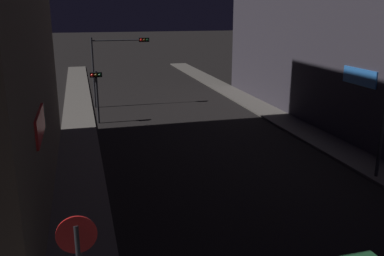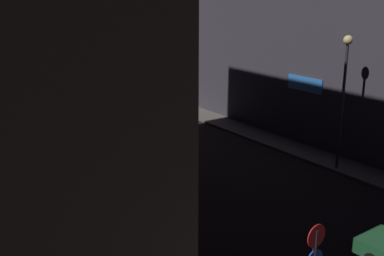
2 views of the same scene
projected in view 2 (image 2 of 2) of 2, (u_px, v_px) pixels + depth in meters
sidewalk_left at (32, 152)px, 29.96m from camera, size 2.20×60.81×0.14m
sidewalk_right at (210, 118)px, 37.59m from camera, size 2.20×60.81×0.14m
traffic_light_overhead at (45, 72)px, 34.86m from camera, size 4.52×0.41×5.47m
traffic_light_left_kerb at (47, 108)px, 30.43m from camera, size 0.80×0.42×3.59m
street_lamp_near_block at (344, 80)px, 25.77m from camera, size 0.50×0.50×7.37m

